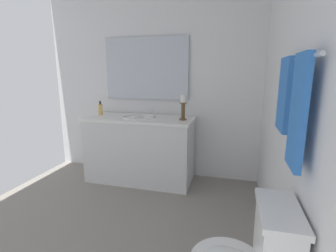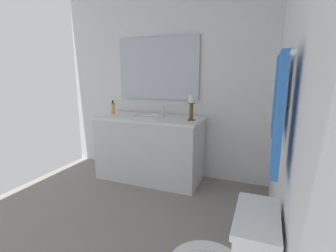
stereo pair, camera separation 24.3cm
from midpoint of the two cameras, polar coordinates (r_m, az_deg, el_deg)
floor at (r=2.46m, az=-18.26°, el=-22.34°), size 2.87×2.86×0.02m
wall_back at (r=1.69m, az=23.49°, el=6.62°), size 2.87×0.04×2.45m
wall_left at (r=3.33m, az=-6.03°, el=9.77°), size 0.04×2.86×2.45m
vanity_cabinet at (r=3.19m, az=-8.64°, el=-5.31°), size 0.58×1.35×0.82m
sink_basin at (r=3.09m, az=-8.84°, el=1.24°), size 0.40×0.40×0.24m
mirror at (r=3.30m, az=-7.23°, el=13.02°), size 0.02×1.12×0.79m
candle_holder_tall at (r=2.87m, az=1.10°, el=4.45°), size 0.09×0.09×0.29m
soap_bottle at (r=3.39m, az=-17.33°, el=3.71°), size 0.06×0.06×0.18m
towel_bar at (r=1.38m, az=23.54°, el=14.09°), size 0.72×0.02×0.02m
towel_near_vanity at (r=1.55m, az=21.34°, el=6.74°), size 0.25×0.03×0.43m
towel_center at (r=1.21m, az=22.93°, el=2.89°), size 0.21×0.03×0.53m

